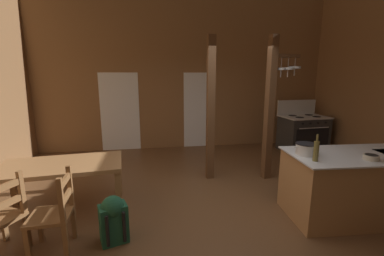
# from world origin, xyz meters

# --- Properties ---
(ground_plane) EXTENTS (8.52, 7.97, 0.10)m
(ground_plane) POSITION_xyz_m (0.00, 0.00, -0.05)
(ground_plane) COLOR brown
(wall_back) EXTENTS (8.52, 0.14, 4.35)m
(wall_back) POSITION_xyz_m (0.00, 3.65, 2.18)
(wall_back) COLOR brown
(wall_back) RESTS_ON ground_plane
(glazed_door_back_left) EXTENTS (1.00, 0.01, 2.05)m
(glazed_door_back_left) POSITION_xyz_m (-1.74, 3.58, 1.02)
(glazed_door_back_left) COLOR white
(glazed_door_back_left) RESTS_ON ground_plane
(glazed_panel_back_right) EXTENTS (0.84, 0.01, 2.05)m
(glazed_panel_back_right) POSITION_xyz_m (0.39, 3.58, 1.02)
(glazed_panel_back_right) COLOR white
(glazed_panel_back_right) RESTS_ON ground_plane
(kitchen_island) EXTENTS (2.21, 1.09, 0.93)m
(kitchen_island) POSITION_xyz_m (2.03, -0.39, 0.46)
(kitchen_island) COLOR #9E7044
(kitchen_island) RESTS_ON ground_plane
(stove_range) EXTENTS (1.19, 0.89, 1.32)m
(stove_range) POSITION_xyz_m (3.03, 2.73, 0.48)
(stove_range) COLOR #2C2C2C
(stove_range) RESTS_ON ground_plane
(support_post_with_pot_rack) EXTENTS (0.69, 0.28, 2.70)m
(support_post_with_pot_rack) POSITION_xyz_m (1.32, 1.14, 1.46)
(support_post_with_pot_rack) COLOR brown
(support_post_with_pot_rack) RESTS_ON ground_plane
(support_post_center) EXTENTS (0.14, 0.14, 2.70)m
(support_post_center) POSITION_xyz_m (0.19, 1.31, 1.35)
(support_post_center) COLOR brown
(support_post_center) RESTS_ON ground_plane
(dining_table) EXTENTS (1.79, 1.08, 0.74)m
(dining_table) POSITION_xyz_m (-2.24, 0.42, 0.65)
(dining_table) COLOR #9E7044
(dining_table) RESTS_ON ground_plane
(ladderback_chair_near_window) EXTENTS (0.59, 0.59, 0.95)m
(ladderback_chair_near_window) POSITION_xyz_m (-2.61, -0.50, 0.45)
(ladderback_chair_near_window) COLOR brown
(ladderback_chair_near_window) RESTS_ON ground_plane
(ladderback_chair_by_post) EXTENTS (0.46, 0.46, 0.95)m
(ladderback_chair_by_post) POSITION_xyz_m (-2.04, -0.50, 0.45)
(ladderback_chair_by_post) COLOR brown
(ladderback_chair_by_post) RESTS_ON ground_plane
(backpack) EXTENTS (0.37, 0.36, 0.60)m
(backpack) POSITION_xyz_m (-1.41, -0.46, 0.31)
(backpack) COLOR #1E5138
(backpack) RESTS_ON ground_plane
(stockpot_on_counter) EXTENTS (0.35, 0.28, 0.16)m
(stockpot_on_counter) POSITION_xyz_m (1.15, -0.30, 1.01)
(stockpot_on_counter) COLOR silver
(stockpot_on_counter) RESTS_ON kitchen_island
(mixing_bowl_on_counter) EXTENTS (0.18, 0.18, 0.07)m
(mixing_bowl_on_counter) POSITION_xyz_m (1.86, -0.62, 0.96)
(mixing_bowl_on_counter) COLOR #B2A893
(mixing_bowl_on_counter) RESTS_ON kitchen_island
(bottle_tall_on_counter) EXTENTS (0.07, 0.07, 0.35)m
(bottle_tall_on_counter) POSITION_xyz_m (1.12, -0.55, 1.07)
(bottle_tall_on_counter) COLOR brown
(bottle_tall_on_counter) RESTS_ON kitchen_island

